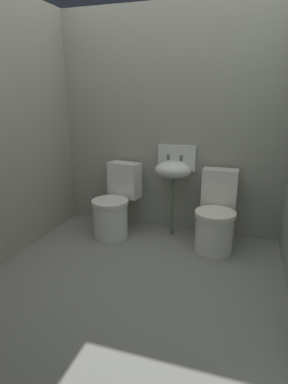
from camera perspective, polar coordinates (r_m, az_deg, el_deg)
ground_plane at (r=2.87m, az=-1.92°, el=-16.01°), size 2.88×2.78×0.08m
wall_back at (r=3.60m, az=4.75°, el=12.00°), size 2.88×0.10×2.41m
wall_left at (r=3.18m, az=-24.29°, el=9.88°), size 0.10×2.58×2.41m
toilet_left at (r=3.58m, az=-5.23°, el=-2.57°), size 0.49×0.65×0.78m
toilet_right at (r=3.33m, az=12.68°, el=-4.52°), size 0.40×0.59×0.78m
sink at (r=3.45m, az=5.32°, el=4.14°), size 0.42×0.35×0.99m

